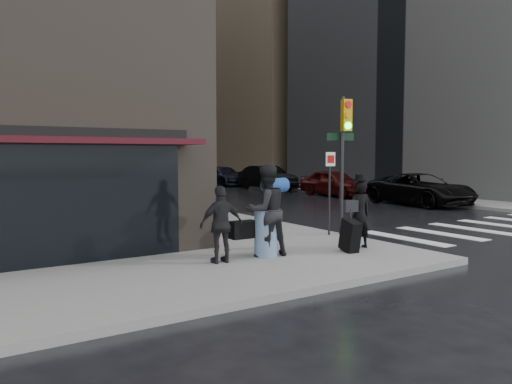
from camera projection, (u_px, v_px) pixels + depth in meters
ground at (336, 259)px, 11.39m from camera, size 140.00×140.00×0.00m
sidewalk_left at (66, 188)px, 33.92m from camera, size 4.00×50.00×0.15m
sidewalk_right at (236, 182)px, 41.28m from camera, size 3.00×50.00×0.15m
crosswalk at (487, 227)px, 16.31m from camera, size 8.50×3.00×0.01m
bldg_right_far at (201, 85)px, 73.03m from camera, size 22.00×20.00×25.00m
bldg_distant at (29, 67)px, 78.55m from camera, size 40.00×12.00×32.00m
man_overcoat at (357, 217)px, 11.76m from camera, size 1.07×0.85×1.79m
man_jeans at (265, 211)px, 10.88m from camera, size 1.43×0.77×2.01m
man_greycoat at (221, 224)px, 10.24m from camera, size 0.97×0.47×1.59m
traffic_light at (343, 146)px, 13.72m from camera, size 0.94×0.53×3.82m
fire_hydrant at (221, 211)px, 16.69m from camera, size 0.45×0.34×0.78m
parked_car_0 at (420, 189)px, 23.29m from camera, size 2.89×5.52×1.48m
parked_car_1 at (334, 183)px, 28.27m from camera, size 1.93×4.48×1.51m
parked_car_2 at (267, 178)px, 32.98m from camera, size 1.73×4.89×1.61m
parked_car_3 at (223, 176)px, 37.99m from camera, size 2.10×4.94×1.42m
parked_car_4 at (191, 174)px, 43.06m from camera, size 1.62×3.90×1.32m
parked_car_5 at (162, 170)px, 47.93m from camera, size 2.05×5.17×1.67m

